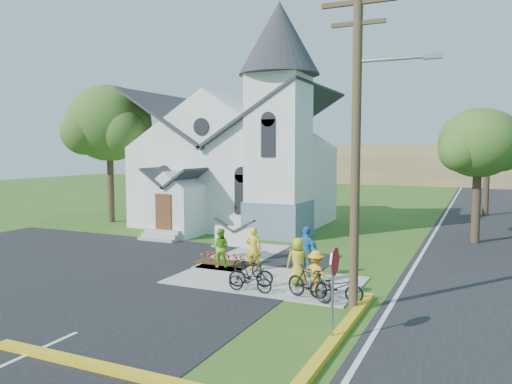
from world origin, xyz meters
The scene contains 23 objects.
ground centered at (0.00, 0.00, 0.00)m, with size 120.00×120.00×0.00m, color #325B1A.
parking_lot centered at (-7.00, -2.00, 0.01)m, with size 20.00×16.00×0.02m, color black.
road centered at (10.00, 15.00, 0.01)m, with size 8.00×90.00×0.02m, color black.
sidewalk centered at (1.50, 0.50, 0.03)m, with size 7.00×4.00×0.05m, color gray.
church centered at (-5.48, 12.48, 5.25)m, with size 12.35×12.00×13.00m.
church_sign centered at (-1.20, 3.20, 1.03)m, with size 2.20×0.40×1.70m.
flower_bed centered at (-1.20, 2.30, 0.04)m, with size 2.60×1.10×0.07m, color #331B0E.
utility_pole centered at (5.36, -1.50, 5.40)m, with size 3.45×0.28×10.00m.
stop_sign centered at (5.43, -4.20, 1.78)m, with size 0.11×0.76×2.48m.
tree_lot_corner centered at (-14.00, 10.00, 6.60)m, with size 5.60×5.60×9.15m.
tree_road_near centered at (8.50, 12.00, 5.21)m, with size 4.00×4.00×7.05m.
tree_road_mid centered at (9.00, 24.00, 5.78)m, with size 4.40×4.40×7.80m.
distant_hills centered at (3.36, 56.33, 2.17)m, with size 61.00×10.00×5.60m.
cyclist_0 centered at (0.45, 1.67, 0.93)m, with size 0.64×0.42×1.75m, color yellow.
bike_0 centered at (0.61, 0.79, 0.47)m, with size 0.56×1.59×0.84m, color black.
cyclist_1 centered at (-1.00, 1.52, 0.86)m, with size 0.79×0.62×1.63m, color #6DB321.
bike_1 centered at (1.43, -0.64, 0.52)m, with size 0.45×1.58×0.95m, color black.
cyclist_2 centered at (2.76, 1.52, 1.02)m, with size 1.14×0.47×1.95m, color #297CD0.
bike_2 centered at (1.66, -1.20, 0.47)m, with size 0.56×1.59×0.84m, color black.
cyclist_3 centered at (3.88, -0.79, 0.83)m, with size 1.00×0.58×1.55m, color #F5AB1B.
bike_3 centered at (3.80, -1.20, 0.61)m, with size 0.52×1.86×1.11m, color black.
cyclist_4 centered at (2.83, 0.37, 0.91)m, with size 0.84×0.54×1.71m, color gold.
bike_4 centered at (4.62, -0.98, 0.51)m, with size 0.61×1.76×0.92m, color black.
Camera 1 is at (8.80, -16.32, 4.95)m, focal length 35.00 mm.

